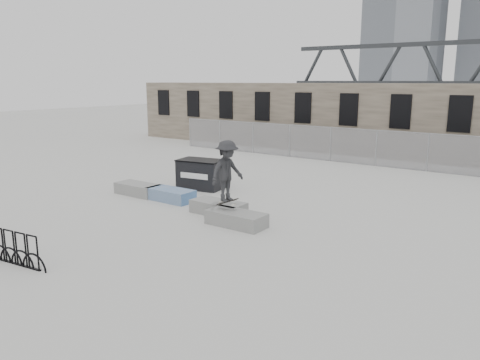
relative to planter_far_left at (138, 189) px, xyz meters
name	(u,v)px	position (x,y,z in m)	size (l,w,h in m)	color
ground	(188,206)	(2.96, -0.18, -0.26)	(120.00, 120.00, 0.00)	#B1B1AC
stone_wall	(356,119)	(2.96, 16.06, 2.00)	(36.00, 2.58, 4.50)	#675B4C
chainlink_fence	(330,144)	(2.96, 12.32, 0.78)	(22.06, 0.06, 2.02)	gray
planter_far_left	(138,189)	(0.00, 0.00, 0.00)	(2.00, 0.90, 0.47)	gray
planter_center_left	(170,194)	(1.80, 0.07, 0.00)	(2.00, 0.90, 0.47)	#3A6AAF
planter_center_right	(218,207)	(4.54, -0.33, 0.00)	(2.00, 0.90, 0.47)	gray
planter_offset	(236,218)	(5.87, -1.06, 0.00)	(2.00, 0.90, 0.47)	gray
dumpster	(201,174)	(1.41, 2.41, 0.40)	(2.14, 1.52, 1.29)	black
skateboarder	(227,171)	(5.52, -1.08, 1.54)	(0.97, 1.41, 2.19)	#262628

